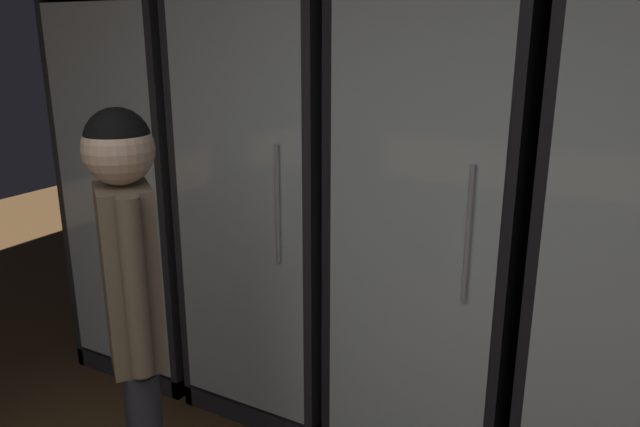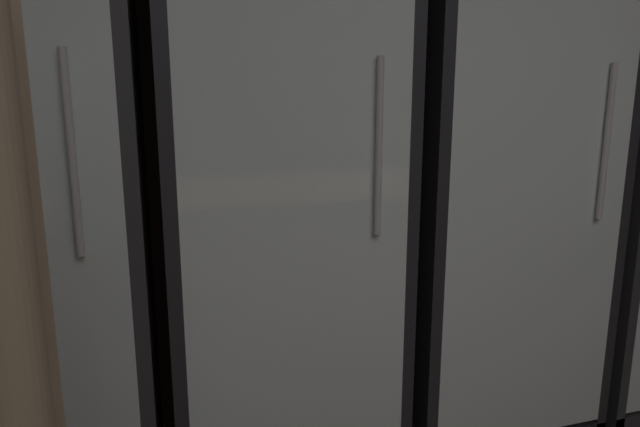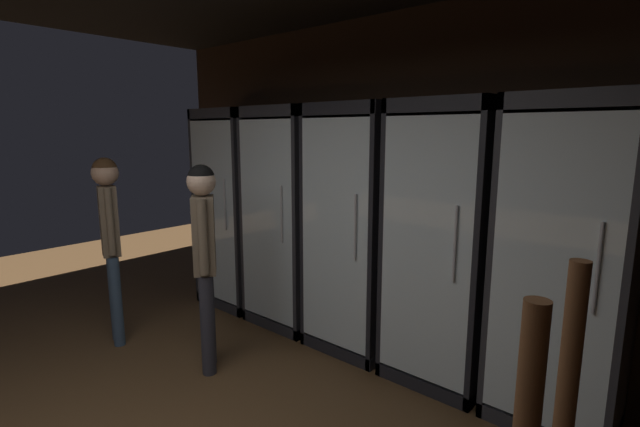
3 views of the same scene
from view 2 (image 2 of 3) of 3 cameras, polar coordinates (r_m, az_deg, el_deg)
name	(u,v)px [view 2 (image 2 of 3)]	position (r m, az deg, el deg)	size (l,w,h in m)	color
wall_back	(344,68)	(2.17, 2.64, 15.30)	(6.00, 0.06, 2.80)	black
cooler_left	(13,191)	(1.82, -30.08, 2.15)	(0.74, 0.62, 2.07)	#2B2B30
cooler_center	(276,179)	(1.80, -4.80, 3.72)	(0.74, 0.62, 2.07)	black
cooler_right	(481,173)	(2.11, 16.88, 4.23)	(0.74, 0.62, 2.07)	black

